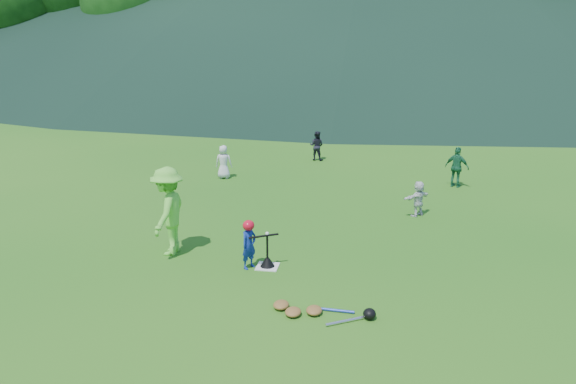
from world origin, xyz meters
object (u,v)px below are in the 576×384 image
object	(u,v)px
fielder_a	(224,162)
equipment_pile	(314,311)
home_plate	(267,266)
batter_child	(249,245)
adult_coach	(168,211)
fielder_b	(317,146)
fielder_c	(457,167)
batting_tee	(267,261)
fielder_d	(418,199)

from	to	relation	value
fielder_a	equipment_pile	distance (m)	9.54
home_plate	batter_child	xyz separation A→B (m)	(-0.36, -0.10, 0.49)
equipment_pile	adult_coach	bearing A→B (deg)	147.56
fielder_b	fielder_c	xyz separation A→B (m)	(4.72, -2.94, 0.08)
fielder_a	batting_tee	bearing A→B (deg)	108.84
home_plate	fielder_b	distance (m)	9.94
fielder_c	batting_tee	world-z (taller)	fielder_c
fielder_a	fielder_c	size ratio (longest dim) A/B	0.87
batter_child	fielder_d	bearing A→B (deg)	-9.74
fielder_d	equipment_pile	distance (m)	6.10
adult_coach	fielder_b	bearing A→B (deg)	167.14
fielder_d	fielder_b	bearing A→B (deg)	-105.12
home_plate	fielder_d	size ratio (longest dim) A/B	0.48
adult_coach	fielder_a	world-z (taller)	adult_coach
fielder_b	batting_tee	size ratio (longest dim) A/B	1.62
batter_child	fielder_a	xyz separation A→B (m)	(-2.52, 6.89, 0.05)
fielder_a	fielder_c	bearing A→B (deg)	177.34
fielder_d	equipment_pile	bearing A→B (deg)	25.86
home_plate	fielder_a	size ratio (longest dim) A/B	0.41
home_plate	batting_tee	xyz separation A→B (m)	(0.00, 0.00, 0.12)
batter_child	fielder_a	world-z (taller)	fielder_a
batting_tee	fielder_d	bearing A→B (deg)	50.66
adult_coach	fielder_a	size ratio (longest dim) A/B	1.76
batter_child	home_plate	bearing A→B (deg)	-43.07
fielder_d	fielder_a	bearing A→B (deg)	-69.94
home_plate	batting_tee	bearing A→B (deg)	0.00
home_plate	fielder_b	xyz separation A→B (m)	(-0.20, 9.92, 0.54)
home_plate	batter_child	bearing A→B (deg)	-165.00
batter_child	adult_coach	size ratio (longest dim) A/B	0.52
fielder_b	fielder_a	bearing A→B (deg)	60.78
batter_child	fielder_b	xyz separation A→B (m)	(0.16, 10.02, 0.05)
home_plate	fielder_b	world-z (taller)	fielder_b
batter_child	equipment_pile	xyz separation A→B (m)	(1.57, -1.72, -0.44)
fielder_a	fielder_c	world-z (taller)	fielder_c
fielder_b	fielder_c	world-z (taller)	fielder_c
batter_child	adult_coach	distance (m)	2.01
adult_coach	batting_tee	bearing A→B (deg)	79.64
fielder_c	fielder_d	xyz separation A→B (m)	(-1.30, -3.06, -0.16)
fielder_d	home_plate	bearing A→B (deg)	5.86
fielder_a	batter_child	bearing A→B (deg)	105.94
fielder_a	fielder_d	world-z (taller)	fielder_a
batting_tee	equipment_pile	xyz separation A→B (m)	(1.20, -1.82, -0.06)
batter_child	fielder_a	distance (m)	7.33
home_plate	adult_coach	size ratio (longest dim) A/B	0.23
fielder_c	batting_tee	bearing A→B (deg)	82.61
batting_tee	fielder_c	bearing A→B (deg)	57.07
batting_tee	fielder_a	bearing A→B (deg)	113.01
home_plate	fielder_d	world-z (taller)	fielder_d
fielder_b	batting_tee	world-z (taller)	fielder_b
fielder_c	fielder_d	bearing A→B (deg)	92.43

